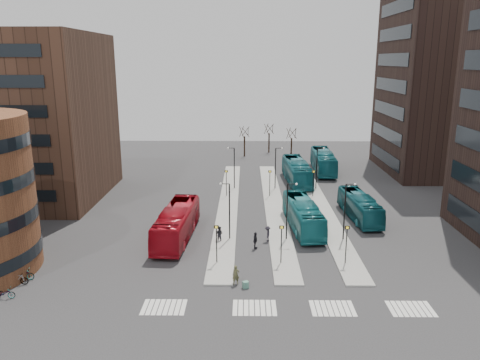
{
  "coord_description": "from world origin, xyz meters",
  "views": [
    {
      "loc": [
        -1.7,
        -28.41,
        18.56
      ],
      "look_at": [
        -2.38,
        24.02,
        5.0
      ],
      "focal_mm": 35.0,
      "sensor_mm": 36.0,
      "label": 1
    }
  ],
  "objects_px": {
    "suitcase": "(246,285)",
    "commuter_a": "(219,234)",
    "commuter_b": "(255,241)",
    "bicycle_mid": "(18,279)",
    "teal_bus_d": "(323,161)",
    "commuter_c": "(268,234)",
    "teal_bus_a": "(303,215)",
    "teal_bus_b": "(297,172)",
    "red_bus": "(177,223)",
    "bicycle_far": "(23,275)",
    "teal_bus_c": "(359,206)",
    "traveller": "(236,275)",
    "bicycle_near": "(4,293)"
  },
  "relations": [
    {
      "from": "commuter_b",
      "to": "bicycle_near",
      "type": "height_order",
      "value": "commuter_b"
    },
    {
      "from": "commuter_a",
      "to": "commuter_c",
      "type": "relative_size",
      "value": 1.01
    },
    {
      "from": "commuter_a",
      "to": "bicycle_far",
      "type": "height_order",
      "value": "commuter_a"
    },
    {
      "from": "teal_bus_d",
      "to": "commuter_b",
      "type": "distance_m",
      "value": 35.77
    },
    {
      "from": "red_bus",
      "to": "teal_bus_b",
      "type": "relative_size",
      "value": 0.97
    },
    {
      "from": "red_bus",
      "to": "commuter_b",
      "type": "relative_size",
      "value": 7.08
    },
    {
      "from": "teal_bus_c",
      "to": "traveller",
      "type": "height_order",
      "value": "teal_bus_c"
    },
    {
      "from": "traveller",
      "to": "commuter_c",
      "type": "xyz_separation_m",
      "value": [
        3.12,
        9.81,
        -0.03
      ]
    },
    {
      "from": "teal_bus_b",
      "to": "suitcase",
      "type": "bearing_deg",
      "value": -105.96
    },
    {
      "from": "red_bus",
      "to": "commuter_c",
      "type": "relative_size",
      "value": 7.62
    },
    {
      "from": "teal_bus_b",
      "to": "bicycle_far",
      "type": "height_order",
      "value": "teal_bus_b"
    },
    {
      "from": "teal_bus_b",
      "to": "teal_bus_d",
      "type": "xyz_separation_m",
      "value": [
        5.25,
        7.42,
        0.02
      ]
    },
    {
      "from": "bicycle_near",
      "to": "teal_bus_a",
      "type": "bearing_deg",
      "value": -61.85
    },
    {
      "from": "bicycle_near",
      "to": "suitcase",
      "type": "bearing_deg",
      "value": -88.24
    },
    {
      "from": "suitcase",
      "to": "commuter_a",
      "type": "relative_size",
      "value": 0.35
    },
    {
      "from": "bicycle_far",
      "to": "teal_bus_c",
      "type": "bearing_deg",
      "value": -69.86
    },
    {
      "from": "red_bus",
      "to": "teal_bus_a",
      "type": "relative_size",
      "value": 1.06
    },
    {
      "from": "red_bus",
      "to": "bicycle_far",
      "type": "relative_size",
      "value": 6.51
    },
    {
      "from": "commuter_b",
      "to": "commuter_c",
      "type": "xyz_separation_m",
      "value": [
        1.33,
        2.11,
        -0.06
      ]
    },
    {
      "from": "suitcase",
      "to": "bicycle_far",
      "type": "xyz_separation_m",
      "value": [
        -19.3,
        1.19,
        0.21
      ]
    },
    {
      "from": "bicycle_near",
      "to": "red_bus",
      "type": "bearing_deg",
      "value": -46.69
    },
    {
      "from": "teal_bus_b",
      "to": "bicycle_near",
      "type": "bearing_deg",
      "value": -129.71
    },
    {
      "from": "commuter_a",
      "to": "commuter_c",
      "type": "distance_m",
      "value": 5.08
    },
    {
      "from": "commuter_a",
      "to": "bicycle_mid",
      "type": "bearing_deg",
      "value": 52.53
    },
    {
      "from": "teal_bus_b",
      "to": "teal_bus_a",
      "type": "bearing_deg",
      "value": -97.22
    },
    {
      "from": "teal_bus_c",
      "to": "bicycle_far",
      "type": "distance_m",
      "value": 36.92
    },
    {
      "from": "teal_bus_b",
      "to": "traveller",
      "type": "distance_m",
      "value": 35.03
    },
    {
      "from": "red_bus",
      "to": "commuter_c",
      "type": "height_order",
      "value": "red_bus"
    },
    {
      "from": "teal_bus_d",
      "to": "bicycle_near",
      "type": "height_order",
      "value": "teal_bus_d"
    },
    {
      "from": "bicycle_mid",
      "to": "commuter_a",
      "type": "bearing_deg",
      "value": -66.04
    },
    {
      "from": "teal_bus_d",
      "to": "commuter_c",
      "type": "xyz_separation_m",
      "value": [
        -10.81,
        -31.53,
        -0.99
      ]
    },
    {
      "from": "suitcase",
      "to": "commuter_a",
      "type": "distance_m",
      "value": 10.7
    },
    {
      "from": "teal_bus_b",
      "to": "commuter_a",
      "type": "xyz_separation_m",
      "value": [
        -10.63,
        -24.28,
        -0.96
      ]
    },
    {
      "from": "commuter_a",
      "to": "commuter_b",
      "type": "height_order",
      "value": "commuter_b"
    },
    {
      "from": "teal_bus_c",
      "to": "commuter_c",
      "type": "relative_size",
      "value": 6.57
    },
    {
      "from": "commuter_a",
      "to": "commuter_b",
      "type": "relative_size",
      "value": 0.94
    },
    {
      "from": "commuter_b",
      "to": "bicycle_mid",
      "type": "xyz_separation_m",
      "value": [
        -20.27,
        -8.11,
        -0.36
      ]
    },
    {
      "from": "suitcase",
      "to": "commuter_a",
      "type": "xyz_separation_m",
      "value": [
        -2.77,
        10.32,
        0.54
      ]
    },
    {
      "from": "suitcase",
      "to": "bicycle_near",
      "type": "height_order",
      "value": "bicycle_near"
    },
    {
      "from": "teal_bus_a",
      "to": "teal_bus_b",
      "type": "bearing_deg",
      "value": 80.85
    },
    {
      "from": "teal_bus_a",
      "to": "teal_bus_d",
      "type": "relative_size",
      "value": 0.9
    },
    {
      "from": "teal_bus_d",
      "to": "traveller",
      "type": "bearing_deg",
      "value": -106.75
    },
    {
      "from": "red_bus",
      "to": "commuter_a",
      "type": "height_order",
      "value": "red_bus"
    },
    {
      "from": "teal_bus_a",
      "to": "bicycle_near",
      "type": "height_order",
      "value": "teal_bus_a"
    },
    {
      "from": "bicycle_mid",
      "to": "bicycle_far",
      "type": "bearing_deg",
      "value": -7.34
    },
    {
      "from": "teal_bus_c",
      "to": "bicycle_far",
      "type": "bearing_deg",
      "value": -157.71
    },
    {
      "from": "teal_bus_d",
      "to": "commuter_c",
      "type": "bearing_deg",
      "value": -107.05
    },
    {
      "from": "teal_bus_c",
      "to": "commuter_a",
      "type": "bearing_deg",
      "value": -159.83
    },
    {
      "from": "teal_bus_a",
      "to": "traveller",
      "type": "xyz_separation_m",
      "value": [
        -7.24,
        -13.62,
        -0.79
      ]
    },
    {
      "from": "teal_bus_b",
      "to": "commuter_b",
      "type": "bearing_deg",
      "value": -107.89
    }
  ]
}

